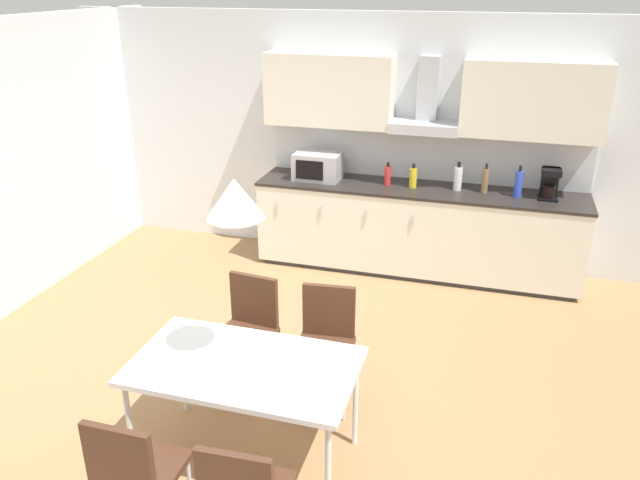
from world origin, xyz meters
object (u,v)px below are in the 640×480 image
object	(u,v)px
microwave	(318,166)
chair_far_right	(326,334)
bottle_yellow	(413,177)
chair_far_left	(249,322)
pendant_lamp	(235,198)
coffee_maker	(550,183)
chair_near_left	(133,469)
bottle_blue	(518,184)
dining_table	(244,371)
bottle_brown	(485,180)
bottle_red	(388,175)
bottle_white	(458,178)

from	to	relation	value
microwave	chair_far_right	world-z (taller)	microwave
bottle_yellow	chair_far_left	size ratio (longest dim) A/B	0.28
pendant_lamp	microwave	bearing A→B (deg)	98.35
coffee_maker	bottle_yellow	distance (m)	1.30
coffee_maker	chair_near_left	world-z (taller)	coffee_maker
bottle_yellow	microwave	bearing A→B (deg)	179.80
coffee_maker	pendant_lamp	bearing A→B (deg)	-120.26
microwave	bottle_yellow	xyz separation A→B (m)	(1.00, -0.00, -0.04)
bottle_blue	chair_far_left	size ratio (longest dim) A/B	0.36
bottle_yellow	dining_table	distance (m)	3.18
bottle_yellow	dining_table	size ratio (longest dim) A/B	0.18
microwave	chair_far_right	xyz separation A→B (m)	(0.76, -2.35, -0.52)
bottle_blue	bottle_yellow	size ratio (longest dim) A/B	1.28
dining_table	bottle_blue	bearing A→B (deg)	63.47
dining_table	bottle_yellow	bearing A→B (deg)	80.16
microwave	chair_far_left	xyz separation A→B (m)	(0.16, -2.35, -0.52)
bottle_yellow	pendant_lamp	bearing A→B (deg)	-99.84
chair_far_left	bottle_yellow	bearing A→B (deg)	70.34
chair_far_left	coffee_maker	bearing A→B (deg)	48.07
coffee_maker	chair_far_right	world-z (taller)	coffee_maker
microwave	chair_far_right	bearing A→B (deg)	-72.15
microwave	chair_near_left	world-z (taller)	microwave
chair_near_left	pendant_lamp	xyz separation A→B (m)	(0.31, 0.77, 1.25)
bottle_brown	bottle_red	xyz separation A→B (m)	(-0.96, -0.02, -0.03)
coffee_maker	chair_far_right	xyz separation A→B (m)	(-1.54, -2.38, -0.53)
bottle_blue	bottle_red	size ratio (longest dim) A/B	1.33
bottle_white	dining_table	distance (m)	3.32
chair_far_right	bottle_white	bearing A→B (deg)	74.07
dining_table	pendant_lamp	world-z (taller)	pendant_lamp
microwave	dining_table	world-z (taller)	microwave
bottle_brown	chair_far_right	size ratio (longest dim) A/B	0.34
microwave	bottle_blue	distance (m)	2.01
bottle_white	bottle_yellow	world-z (taller)	bottle_white
bottle_blue	pendant_lamp	xyz separation A→B (m)	(-1.55, -3.11, 0.74)
bottle_brown	dining_table	world-z (taller)	bottle_brown
microwave	pendant_lamp	world-z (taller)	pendant_lamp
coffee_maker	bottle_brown	xyz separation A→B (m)	(-0.60, -0.00, -0.02)
chair_far_right	bottle_yellow	bearing A→B (deg)	84.10
coffee_maker	microwave	bearing A→B (deg)	-179.34
microwave	bottle_white	size ratio (longest dim) A/B	1.68
bottle_brown	pendant_lamp	size ratio (longest dim) A/B	0.92
microwave	chair_far_left	world-z (taller)	microwave
bottle_white	bottle_blue	xyz separation A→B (m)	(0.57, -0.05, 0.01)
bottle_red	chair_far_left	bearing A→B (deg)	-103.75
bottle_yellow	chair_far_right	size ratio (longest dim) A/B	0.28
bottle_red	pendant_lamp	bearing A→B (deg)	-95.10
bottle_white	bottle_red	size ratio (longest dim) A/B	1.23
bottle_blue	chair_near_left	distance (m)	4.34
coffee_maker	bottle_red	bearing A→B (deg)	-179.29
bottle_blue	bottle_yellow	bearing A→B (deg)	179.65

